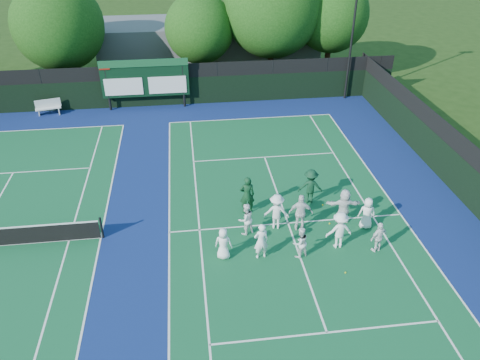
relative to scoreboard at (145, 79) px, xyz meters
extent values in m
plane|color=#1C340E|center=(7.01, -15.59, -2.19)|extent=(120.00, 120.00, 0.00)
cube|color=navy|center=(1.01, -14.59, -2.19)|extent=(34.00, 32.00, 0.01)
cube|color=#10512C|center=(7.01, -14.59, -2.18)|extent=(10.97, 23.77, 0.00)
cube|color=silver|center=(7.01, -2.70, -2.18)|extent=(10.97, 0.08, 0.00)
cube|color=silver|center=(1.53, -14.59, -2.18)|extent=(0.08, 23.77, 0.00)
cube|color=silver|center=(12.50, -14.59, -2.18)|extent=(0.08, 23.77, 0.00)
cube|color=silver|center=(2.90, -14.59, -2.18)|extent=(0.08, 23.77, 0.00)
cube|color=silver|center=(11.13, -14.59, -2.18)|extent=(0.08, 23.77, 0.00)
cube|color=silver|center=(7.01, -20.99, -2.18)|extent=(8.23, 0.08, 0.00)
cube|color=silver|center=(7.01, -8.19, -2.18)|extent=(8.23, 0.08, 0.00)
cube|color=silver|center=(7.01, -14.59, -2.18)|extent=(0.08, 12.80, 0.00)
cube|color=silver|center=(-6.99, -2.70, -2.18)|extent=(10.97, 0.08, 0.00)
cube|color=silver|center=(-1.50, -14.59, -2.18)|extent=(0.08, 23.77, 0.00)
cube|color=silver|center=(-2.87, -14.59, -2.18)|extent=(0.08, 23.77, 0.00)
cube|color=silver|center=(-6.99, -8.19, -2.18)|extent=(8.23, 0.08, 0.00)
cube|color=black|center=(1.01, 0.41, -1.19)|extent=(34.00, 0.08, 2.00)
cube|color=black|center=(1.01, 0.41, 0.31)|extent=(34.00, 0.05, 1.00)
cube|color=black|center=(16.01, -14.59, -1.19)|extent=(0.08, 32.00, 2.00)
cylinder|color=black|center=(-2.59, 0.01, -0.44)|extent=(0.16, 0.16, 3.50)
cylinder|color=black|center=(2.61, 0.01, -0.44)|extent=(0.16, 0.16, 3.50)
cube|color=black|center=(0.01, 0.01, 0.01)|extent=(6.00, 0.15, 2.60)
cube|color=#164E29|center=(0.01, -0.09, 1.11)|extent=(6.00, 0.05, 0.50)
cube|color=silver|center=(-1.49, -0.09, -0.49)|extent=(2.60, 0.04, 1.20)
cube|color=silver|center=(1.51, -0.09, -0.49)|extent=(2.60, 0.04, 1.20)
cube|color=maroon|center=(-2.59, -0.09, 1.01)|extent=(0.70, 0.04, 0.50)
cube|color=#5A5A5F|center=(5.01, 8.41, -0.19)|extent=(18.00, 6.00, 4.00)
cylinder|color=black|center=(14.51, 0.11, 2.81)|extent=(0.16, 0.16, 10.00)
cylinder|color=black|center=(-1.39, -14.59, -1.64)|extent=(0.10, 0.10, 1.10)
cube|color=silver|center=(-6.72, -0.29, -1.72)|extent=(1.74, 0.84, 0.07)
cube|color=silver|center=(-6.72, -0.12, -1.41)|extent=(1.64, 0.47, 0.56)
cube|color=silver|center=(-7.39, -0.29, -1.97)|extent=(0.16, 0.40, 0.45)
cube|color=silver|center=(-6.05, -0.29, -1.97)|extent=(0.16, 0.40, 0.45)
cylinder|color=black|center=(-5.98, 3.91, -0.88)|extent=(0.44, 0.44, 2.61)
sphere|color=#133B0D|center=(-5.98, 3.91, 2.85)|extent=(6.46, 6.46, 6.46)
sphere|color=#133B0D|center=(-5.38, 4.21, 2.20)|extent=(4.52, 4.52, 4.52)
cylinder|color=black|center=(4.07, 3.91, -0.91)|extent=(0.44, 0.44, 2.57)
sphere|color=#133B0D|center=(4.07, 3.91, 2.31)|extent=(5.16, 5.16, 5.16)
sphere|color=#133B0D|center=(4.67, 4.21, 1.80)|extent=(3.61, 3.61, 3.61)
cylinder|color=black|center=(9.54, 3.91, -0.64)|extent=(0.44, 0.44, 3.11)
sphere|color=#133B0D|center=(9.54, 3.91, 3.68)|extent=(7.36, 7.36, 7.36)
sphere|color=#133B0D|center=(10.14, 4.21, 2.94)|extent=(5.16, 5.16, 5.16)
cylinder|color=black|center=(14.11, 3.91, -0.65)|extent=(0.44, 0.44, 3.09)
sphere|color=#133B0D|center=(14.11, 3.91, 3.01)|extent=(5.63, 5.63, 5.63)
sphere|color=#133B0D|center=(14.71, 4.21, 2.45)|extent=(3.94, 3.94, 3.94)
sphere|color=yellow|center=(9.01, -13.38, -2.16)|extent=(0.07, 0.07, 0.07)
sphere|color=yellow|center=(8.61, -18.16, -2.16)|extent=(0.07, 0.07, 0.07)
sphere|color=yellow|center=(9.03, -11.22, -2.16)|extent=(0.07, 0.07, 0.07)
sphere|color=yellow|center=(8.91, -14.89, -2.16)|extent=(0.07, 0.07, 0.07)
imported|color=white|center=(3.81, -16.57, -1.45)|extent=(0.82, 0.64, 1.48)
imported|color=white|center=(5.36, -16.75, -1.34)|extent=(0.69, 0.51, 1.71)
imported|color=white|center=(6.99, -16.89, -1.46)|extent=(0.86, 0.77, 1.46)
imported|color=white|center=(8.78, -16.48, -1.31)|extent=(1.17, 0.72, 1.76)
imported|color=white|center=(10.36, -16.97, -1.45)|extent=(0.93, 0.65, 1.47)
imported|color=white|center=(4.96, -15.05, -1.41)|extent=(0.93, 0.84, 1.55)
imported|color=white|center=(6.39, -14.81, -1.31)|extent=(1.24, 0.87, 1.76)
imported|color=silver|center=(7.44, -15.10, -1.26)|extent=(1.15, 0.65, 1.85)
imported|color=white|center=(9.55, -14.74, -1.32)|extent=(1.65, 0.68, 1.73)
imported|color=white|center=(10.46, -15.30, -1.41)|extent=(0.84, 0.64, 1.55)
imported|color=#0E351B|center=(5.24, -13.43, -1.22)|extent=(0.72, 0.48, 1.94)
imported|color=#0E331E|center=(8.42, -12.99, -1.28)|extent=(1.28, 0.87, 1.82)
camera|label=1|loc=(2.60, -31.61, 10.95)|focal=35.00mm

